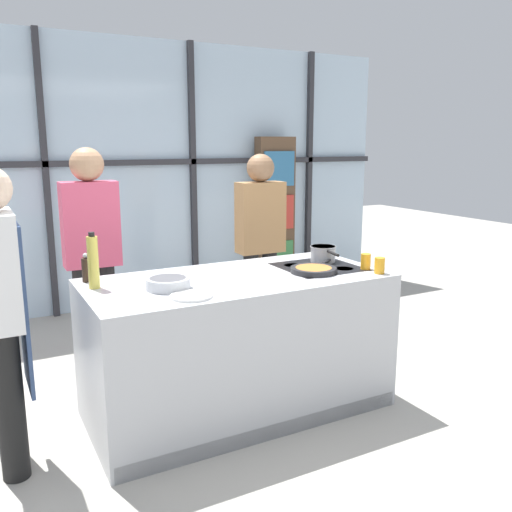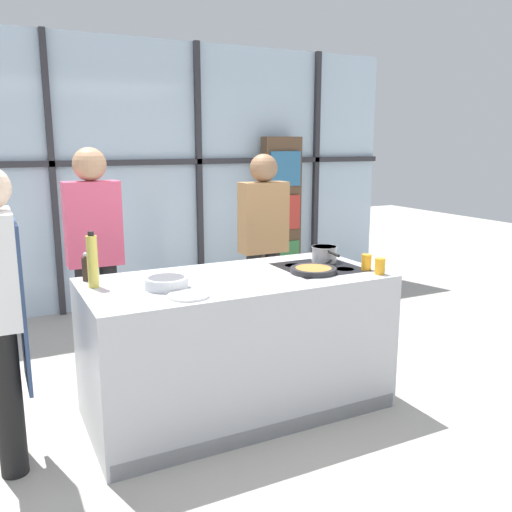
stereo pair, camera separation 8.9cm
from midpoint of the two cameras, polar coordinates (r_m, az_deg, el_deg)
ground_plane at (r=3.77m, az=-2.55°, el=-15.72°), size 18.00×18.00×0.00m
back_window_wall at (r=5.91m, az=-14.24°, el=8.20°), size 6.40×0.10×2.80m
bookshelf at (r=6.44m, az=1.63°, el=4.39°), size 0.46×0.19×1.81m
demo_island at (r=3.58m, az=-2.58°, el=-9.29°), size 1.92×0.90×0.91m
chef at (r=3.11m, az=-26.00°, el=-4.67°), size 0.23×0.44×1.64m
spectator_far_left at (r=4.13m, az=-17.48°, el=0.87°), size 0.40×0.24×1.71m
spectator_center_left at (r=4.60m, az=-0.09°, el=1.95°), size 0.40×0.23×1.65m
frying_pan at (r=3.58m, az=5.41°, el=-1.42°), size 0.49×0.38×0.04m
saucepan at (r=3.90m, az=6.43°, el=0.28°), size 0.18×0.34×0.11m
white_plate at (r=3.02m, az=-7.67°, el=-4.20°), size 0.23×0.23×0.01m
mixing_bowl at (r=3.21m, az=-10.04°, el=-2.79°), size 0.26×0.26×0.07m
oil_bottle at (r=3.30m, az=-17.52°, el=-0.60°), size 0.06×0.06×0.33m
pepper_grinder at (r=3.48m, az=-18.15°, el=-1.31°), size 0.05×0.05×0.18m
juice_glass_near at (r=3.60m, az=12.19°, el=-0.99°), size 0.07×0.07×0.11m
juice_glass_far at (r=3.71m, az=10.80°, el=-0.58°), size 0.07×0.07×0.11m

